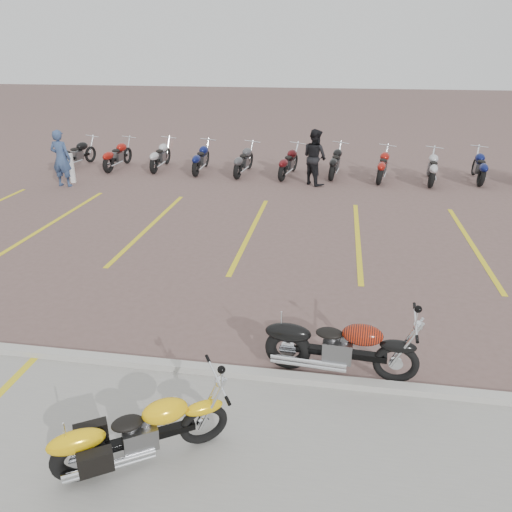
{
  "coord_description": "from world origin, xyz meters",
  "views": [
    {
      "loc": [
        2.06,
        -7.84,
        4.43
      ],
      "look_at": [
        0.67,
        0.7,
        0.75
      ],
      "focal_mm": 35.0,
      "sensor_mm": 36.0,
      "label": 1
    }
  ],
  "objects": [
    {
      "name": "yellow_cruiser",
      "position": [
        0.05,
        -3.74,
        0.41
      ],
      "size": [
        1.77,
        1.16,
        0.82
      ],
      "rotation": [
        0.13,
        0.0,
        0.55
      ],
      "color": "black",
      "rests_on": "ground"
    },
    {
      "name": "person_a",
      "position": [
        -6.99,
        7.39,
        0.94
      ],
      "size": [
        0.71,
        0.48,
        1.88
      ],
      "primitive_type": "imported",
      "rotation": [
        0.0,
        0.0,
        3.09
      ],
      "color": "navy",
      "rests_on": "ground"
    },
    {
      "name": "flame_cruiser",
      "position": [
        2.24,
        -1.72,
        0.45
      ],
      "size": [
        2.19,
        0.36,
        0.9
      ],
      "rotation": [
        0.08,
        0.0,
        -0.07
      ],
      "color": "black",
      "rests_on": "ground"
    },
    {
      "name": "ground",
      "position": [
        0.0,
        0.0,
        0.0
      ],
      "size": [
        100.0,
        100.0,
        0.0
      ],
      "primitive_type": "plane",
      "color": "brown",
      "rests_on": "ground"
    },
    {
      "name": "curb",
      "position": [
        0.0,
        -2.0,
        0.06
      ],
      "size": [
        60.0,
        0.18,
        0.12
      ],
      "primitive_type": "cube",
      "color": "#ADAAA3",
      "rests_on": "ground"
    },
    {
      "name": "person_b",
      "position": [
        1.33,
        8.98,
        0.93
      ],
      "size": [
        1.14,
        1.14,
        1.86
      ],
      "primitive_type": "imported",
      "rotation": [
        0.0,
        0.0,
        2.36
      ],
      "color": "black",
      "rests_on": "ground"
    },
    {
      "name": "bollard",
      "position": [
        -6.93,
        7.87,
        0.5
      ],
      "size": [
        0.18,
        0.18,
        1.0
      ],
      "primitive_type": "cube",
      "rotation": [
        0.0,
        0.0,
        0.26
      ],
      "color": "white",
      "rests_on": "ground"
    },
    {
      "name": "bg_bike_row",
      "position": [
        0.33,
        10.17,
        0.55
      ],
      "size": [
        17.3,
        2.05,
        1.1
      ],
      "color": "black",
      "rests_on": "ground"
    },
    {
      "name": "parking_stripes",
      "position": [
        0.0,
        4.0,
        0.0
      ],
      "size": [
        38.0,
        5.5,
        0.01
      ],
      "primitive_type": null,
      "color": "yellow",
      "rests_on": "ground"
    }
  ]
}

